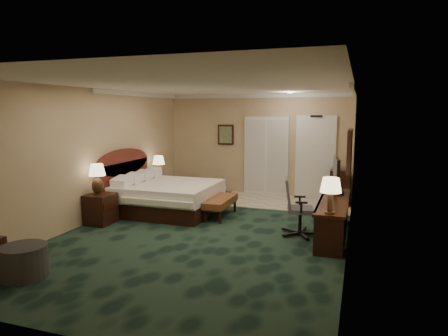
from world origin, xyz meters
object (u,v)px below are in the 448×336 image
(desk, at_px, (333,218))
(desk_chair, at_px, (300,207))
(minibar, at_px, (340,186))
(lamp_near, at_px, (97,179))
(bed_bench, at_px, (221,207))
(tv, at_px, (336,175))
(lamp_far, at_px, (159,167))
(bed, at_px, (169,197))
(ottoman, at_px, (24,262))
(nightstand_far, at_px, (157,189))
(nightstand_near, at_px, (101,209))

(desk, bearing_deg, desk_chair, -167.06)
(desk, relative_size, minibar, 2.69)
(lamp_near, bearing_deg, bed_bench, 32.04)
(tv, bearing_deg, bed_bench, 174.04)
(lamp_far, bearing_deg, bed, -53.28)
(ottoman, bearing_deg, nightstand_far, 97.50)
(lamp_far, bearing_deg, lamp_near, -90.34)
(minibar, bearing_deg, nightstand_near, -142.81)
(bed, distance_m, lamp_far, 1.52)
(desk_chair, height_order, minibar, desk_chair)
(lamp_near, xyz_separation_m, desk, (4.48, 0.70, -0.58))
(nightstand_far, height_order, desk, desk)
(tv, distance_m, minibar, 2.12)
(lamp_near, bearing_deg, tv, 17.34)
(bed_bench, xyz_separation_m, ottoman, (-1.48, -3.85, 0.02))
(bed, height_order, nightstand_near, bed)
(bed_bench, distance_m, tv, 2.49)
(bed_bench, height_order, minibar, minibar)
(minibar, bearing_deg, ottoman, -122.79)
(lamp_far, bearing_deg, nightstand_far, -122.20)
(desk, height_order, desk_chair, desk_chair)
(bed_bench, distance_m, desk_chair, 1.97)
(ottoman, height_order, desk_chair, desk_chair)
(tv, bearing_deg, ottoman, -142.08)
(bed, xyz_separation_m, ottoman, (-0.24, -3.88, -0.10))
(lamp_near, xyz_separation_m, lamp_far, (0.01, 2.51, -0.09))
(lamp_far, relative_size, minibar, 0.68)
(bed, xyz_separation_m, nightstand_far, (-0.90, 1.10, -0.06))
(bed_bench, xyz_separation_m, minibar, (2.36, 2.11, 0.23))
(nightstand_near, xyz_separation_m, lamp_near, (-0.01, -0.05, 0.61))
(bed_bench, distance_m, minibar, 3.17)
(bed_bench, distance_m, ottoman, 4.12)
(ottoman, xyz_separation_m, minibar, (3.84, 5.95, 0.21))
(lamp_near, relative_size, ottoman, 0.99)
(nightstand_far, bearing_deg, lamp_far, 57.80)
(nightstand_far, xyz_separation_m, desk, (4.50, -1.76, 0.07))
(lamp_near, bearing_deg, nightstand_near, 77.24)
(lamp_near, height_order, desk_chair, lamp_near)
(nightstand_near, distance_m, minibar, 5.60)
(lamp_far, height_order, bed_bench, lamp_far)
(bed, bearing_deg, tv, 0.57)
(lamp_near, bearing_deg, lamp_far, 89.66)
(nightstand_near, distance_m, desk_chair, 3.94)
(lamp_near, bearing_deg, minibar, 37.50)
(bed, distance_m, nightstand_near, 1.57)
(ottoman, bearing_deg, minibar, 57.21)
(bed_bench, bearing_deg, bed, 177.96)
(lamp_near, relative_size, desk_chair, 0.59)
(lamp_near, bearing_deg, bed, 57.21)
(bed, xyz_separation_m, bed_bench, (1.24, -0.04, -0.12))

